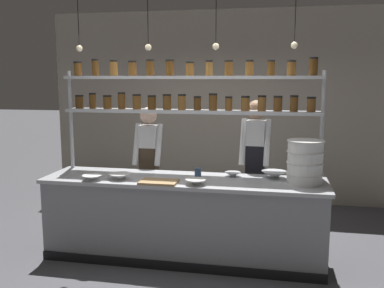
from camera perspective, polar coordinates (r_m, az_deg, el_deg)
ground_plane at (r=5.06m, az=-1.10°, el=-14.82°), size 40.00×40.00×0.00m
back_wall at (r=7.10m, az=3.11°, el=4.97°), size 5.54×0.12×3.10m
prep_counter at (r=4.89m, az=-1.12°, el=-9.89°), size 3.14×0.76×0.92m
spice_shelf_unit at (r=4.96m, az=-0.36°, el=6.34°), size 3.02×0.28×2.25m
chef_left at (r=5.53m, az=-5.76°, el=-2.40°), size 0.36×0.29×1.66m
chef_center at (r=5.27m, az=8.42°, el=-2.21°), size 0.38×0.31×1.76m
container_stack at (r=4.65m, az=14.84°, el=-2.33°), size 0.39×0.39×0.46m
cutting_board at (r=4.58m, az=-4.45°, el=-5.06°), size 0.40×0.26×0.02m
prep_bowl_near_left at (r=4.49m, az=0.51°, el=-5.10°), size 0.22×0.22×0.06m
prep_bowl_center_front at (r=4.86m, az=10.92°, el=-4.06°), size 0.29×0.29×0.08m
prep_bowl_center_back at (r=4.79m, az=-9.58°, el=-4.30°), size 0.24×0.24×0.07m
prep_bowl_near_right at (r=4.80m, az=-13.19°, el=-4.41°), size 0.21×0.21×0.06m
prep_bowl_far_left at (r=4.88m, az=5.45°, el=-4.06°), size 0.18×0.18×0.05m
serving_cup_front at (r=4.82m, az=0.79°, el=-3.85°), size 0.07×0.07×0.10m
pendant_light_row at (r=4.65m, az=-1.40°, el=13.31°), size 2.40×0.07×0.74m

